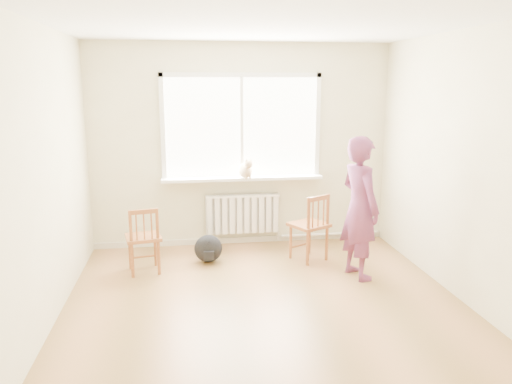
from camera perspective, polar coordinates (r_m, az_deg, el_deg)
name	(u,v)px	position (r m, az deg, el deg)	size (l,w,h in m)	color
floor	(269,314)	(4.94, 1.49, -13.79)	(4.50, 4.50, 0.00)	#A57043
ceiling	(271,20)	(4.47, 1.70, 19.08)	(4.50, 4.50, 0.00)	white
back_wall	(241,146)	(6.71, -1.67, 5.28)	(4.00, 0.01, 2.70)	beige
window	(242,123)	(6.66, -1.67, 7.92)	(2.12, 0.05, 1.42)	white
windowsill	(243,178)	(6.67, -1.54, 1.58)	(2.15, 0.22, 0.04)	white
radiator	(243,213)	(6.80, -1.54, -2.46)	(1.00, 0.12, 0.55)	white
heating_pipe	(330,234)	(7.17, 8.45, -4.78)	(0.04, 0.04, 1.40)	silver
baseboard	(242,240)	(6.98, -1.59, -5.47)	(4.00, 0.03, 0.08)	beige
chair_left	(144,240)	(5.94, -12.70, -5.38)	(0.45, 0.44, 0.79)	#9D5E2D
chair_right	(312,227)	(6.23, 6.36, -4.03)	(0.56, 0.55, 0.85)	#9D5E2D
person	(360,208)	(5.71, 11.77, -1.79)	(0.59, 0.39, 1.62)	#C94356
cat	(246,169)	(6.57, -1.17, 2.59)	(0.23, 0.41, 0.28)	beige
backpack	(208,249)	(6.23, -5.47, -6.45)	(0.35, 0.26, 0.35)	black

